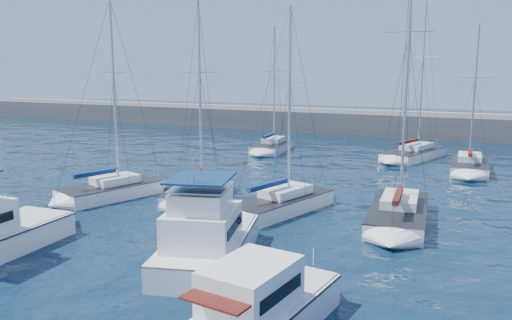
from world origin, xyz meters
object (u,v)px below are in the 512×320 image
at_px(motor_yacht_stbd_inner, 207,241).
at_px(sailboat_mid_b, 199,192).
at_px(sailboat_mid_a, 111,190).
at_px(sailboat_back_b, 414,154).
at_px(motor_yacht_stbd_outer, 260,311).
at_px(sailboat_back_a, 272,147).
at_px(sailboat_mid_c, 281,203).
at_px(sailboat_back_c, 469,166).
at_px(sailboat_mid_d, 399,213).

height_order(motor_yacht_stbd_inner, sailboat_mid_b, sailboat_mid_b).
height_order(sailboat_mid_a, sailboat_back_b, sailboat_back_b).
distance_m(motor_yacht_stbd_outer, sailboat_back_a, 40.24).
bearing_deg(sailboat_back_b, sailboat_mid_c, -84.12).
xyz_separation_m(motor_yacht_stbd_inner, sailboat_back_c, (9.49, 29.19, -0.62)).
distance_m(motor_yacht_stbd_outer, sailboat_mid_a, 21.69).
distance_m(sailboat_mid_a, sailboat_mid_d, 19.71).
relative_size(motor_yacht_stbd_outer, sailboat_mid_c, 0.54).
bearing_deg(motor_yacht_stbd_inner, sailboat_mid_a, 132.29).
bearing_deg(sailboat_mid_c, sailboat_back_c, 78.11).
relative_size(motor_yacht_stbd_inner, sailboat_back_a, 0.60).
relative_size(motor_yacht_stbd_inner, motor_yacht_stbd_outer, 1.21).
xyz_separation_m(motor_yacht_stbd_inner, sailboat_mid_b, (-6.93, 10.10, -0.61)).
xyz_separation_m(motor_yacht_stbd_inner, sailboat_mid_d, (6.72, 10.78, -0.58)).
relative_size(sailboat_mid_c, sailboat_back_b, 0.80).
bearing_deg(sailboat_back_a, motor_yacht_stbd_outer, -74.37).
distance_m(sailboat_mid_b, sailboat_mid_d, 13.68).
bearing_deg(sailboat_mid_d, sailboat_mid_b, 176.67).
height_order(sailboat_mid_b, sailboat_back_b, sailboat_back_b).
bearing_deg(motor_yacht_stbd_outer, sailboat_back_b, 97.53).
height_order(sailboat_mid_c, sailboat_back_a, sailboat_back_a).
relative_size(sailboat_mid_a, sailboat_back_b, 0.85).
distance_m(sailboat_mid_b, sailboat_back_b, 26.26).
distance_m(sailboat_mid_b, sailboat_mid_c, 6.47).
relative_size(motor_yacht_stbd_inner, sailboat_back_b, 0.52).
distance_m(sailboat_mid_a, sailboat_back_b, 31.21).
distance_m(motor_yacht_stbd_inner, sailboat_back_b, 34.22).
bearing_deg(sailboat_mid_d, sailboat_back_c, 75.28).
bearing_deg(sailboat_back_a, sailboat_mid_b, -87.16).
height_order(motor_yacht_stbd_outer, sailboat_back_c, sailboat_back_c).
relative_size(motor_yacht_stbd_outer, sailboat_mid_a, 0.51).
xyz_separation_m(sailboat_mid_d, sailboat_back_b, (-2.74, 23.21, -0.02)).
distance_m(sailboat_mid_d, sailboat_back_b, 23.37).
bearing_deg(sailboat_back_c, sailboat_mid_d, -102.11).
bearing_deg(motor_yacht_stbd_outer, sailboat_mid_b, 134.82).
relative_size(sailboat_mid_d, sailboat_back_b, 1.08).
bearing_deg(sailboat_mid_b, sailboat_mid_d, -11.32).
bearing_deg(sailboat_mid_d, sailboat_mid_a, -176.99).
height_order(motor_yacht_stbd_outer, sailboat_mid_c, sailboat_mid_c).
bearing_deg(sailboat_back_c, motor_yacht_stbd_outer, -101.00).
xyz_separation_m(sailboat_mid_a, sailboat_mid_b, (5.79, 2.47, -0.00)).
distance_m(sailboat_back_b, sailboat_back_c, 7.30).
relative_size(motor_yacht_stbd_outer, sailboat_back_a, 0.50).
xyz_separation_m(sailboat_mid_b, sailboat_mid_c, (6.46, -0.34, -0.01)).
distance_m(sailboat_mid_d, sailboat_back_a, 27.81).
height_order(motor_yacht_stbd_inner, sailboat_mid_a, sailboat_mid_a).
bearing_deg(motor_yacht_stbd_outer, sailboat_back_a, 119.81).
bearing_deg(sailboat_mid_d, motor_yacht_stbd_outer, -102.31).
bearing_deg(sailboat_back_b, sailboat_mid_b, -98.27).
relative_size(motor_yacht_stbd_inner, sailboat_mid_a, 0.61).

